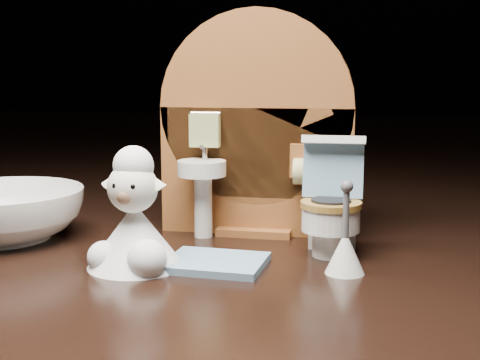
# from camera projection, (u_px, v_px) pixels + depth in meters

# --- Properties ---
(backdrop_panel) EXTENTS (0.13, 0.05, 0.15)m
(backdrop_panel) POSITION_uv_depth(u_px,v_px,m) (255.00, 137.00, 0.45)
(backdrop_panel) COLOR brown
(backdrop_panel) RESTS_ON ground
(toy_toilet) EXTENTS (0.04, 0.05, 0.07)m
(toy_toilet) POSITION_uv_depth(u_px,v_px,m) (332.00, 211.00, 0.40)
(toy_toilet) COLOR white
(toy_toilet) RESTS_ON ground
(bath_mat) EXTENTS (0.06, 0.05, 0.00)m
(bath_mat) POSITION_uv_depth(u_px,v_px,m) (216.00, 263.00, 0.38)
(bath_mat) COLOR #6F98B5
(bath_mat) RESTS_ON ground
(toilet_brush) EXTENTS (0.02, 0.02, 0.05)m
(toilet_brush) POSITION_uv_depth(u_px,v_px,m) (345.00, 249.00, 0.37)
(toilet_brush) COLOR white
(toilet_brush) RESTS_ON ground
(plush_lamb) EXTENTS (0.06, 0.06, 0.07)m
(plush_lamb) POSITION_uv_depth(u_px,v_px,m) (134.00, 225.00, 0.38)
(plush_lamb) COLOR white
(plush_lamb) RESTS_ON ground
(ceramic_bowl) EXTENTS (0.14, 0.14, 0.03)m
(ceramic_bowl) POSITION_uv_depth(u_px,v_px,m) (2.00, 214.00, 0.44)
(ceramic_bowl) COLOR white
(ceramic_bowl) RESTS_ON ground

